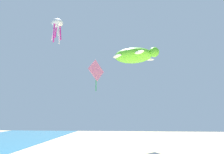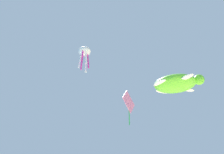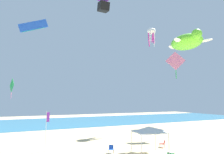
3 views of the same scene
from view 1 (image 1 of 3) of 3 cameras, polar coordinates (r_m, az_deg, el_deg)
The scene contains 3 objects.
kite_diamond_pink at distance 31.45m, azimuth -4.33°, elevation 1.53°, with size 2.84×1.99×4.86m.
kite_turtle_lime at distance 28.37m, azimuth 6.06°, elevation 5.80°, with size 6.13×6.44×1.90m.
kite_octopus_white at distance 35.01m, azimuth -14.73°, elevation 13.72°, with size 1.79×1.79×3.98m.
Camera 1 is at (-16.57, 4.66, 6.17)m, focal length 33.58 mm.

